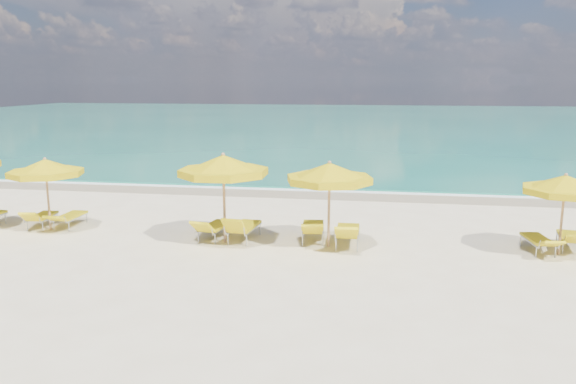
# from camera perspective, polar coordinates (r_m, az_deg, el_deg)

# --- Properties ---
(ground_plane) EXTENTS (120.00, 120.00, 0.00)m
(ground_plane) POSITION_cam_1_polar(r_m,az_deg,el_deg) (16.03, -0.88, -5.25)
(ground_plane) COLOR beige
(ocean) EXTENTS (120.00, 80.00, 0.30)m
(ocean) POSITION_cam_1_polar(r_m,az_deg,el_deg) (63.34, 6.95, 7.10)
(ocean) COLOR #136B55
(ocean) RESTS_ON ground
(wet_sand_band) EXTENTS (120.00, 2.60, 0.01)m
(wet_sand_band) POSITION_cam_1_polar(r_m,az_deg,el_deg) (23.14, 2.39, -0.08)
(wet_sand_band) COLOR tan
(wet_sand_band) RESTS_ON ground
(foam_line) EXTENTS (120.00, 1.20, 0.03)m
(foam_line) POSITION_cam_1_polar(r_m,az_deg,el_deg) (23.92, 2.63, 0.29)
(foam_line) COLOR white
(foam_line) RESTS_ON ground
(whitecap_near) EXTENTS (14.00, 0.36, 0.05)m
(whitecap_near) POSITION_cam_1_polar(r_m,az_deg,el_deg) (33.60, -5.79, 3.45)
(whitecap_near) COLOR white
(whitecap_near) RESTS_ON ground
(whitecap_far) EXTENTS (18.00, 0.30, 0.05)m
(whitecap_far) POSITION_cam_1_polar(r_m,az_deg,el_deg) (39.73, 16.98, 4.22)
(whitecap_far) COLOR white
(whitecap_far) RESTS_ON ground
(umbrella_2) EXTENTS (2.42, 2.42, 2.27)m
(umbrella_2) POSITION_cam_1_polar(r_m,az_deg,el_deg) (18.58, -23.41, 2.23)
(umbrella_2) COLOR tan
(umbrella_2) RESTS_ON ground
(umbrella_3) EXTENTS (3.37, 3.37, 2.59)m
(umbrella_3) POSITION_cam_1_polar(r_m,az_deg,el_deg) (15.76, -6.58, 2.62)
(umbrella_3) COLOR tan
(umbrella_3) RESTS_ON ground
(umbrella_4) EXTENTS (2.70, 2.70, 2.43)m
(umbrella_4) POSITION_cam_1_polar(r_m,az_deg,el_deg) (15.29, 4.23, 1.87)
(umbrella_4) COLOR tan
(umbrella_4) RESTS_ON ground
(umbrella_5) EXTENTS (2.53, 2.53, 2.21)m
(umbrella_5) POSITION_cam_1_polar(r_m,az_deg,el_deg) (16.26, 26.32, 0.62)
(umbrella_5) COLOR tan
(umbrella_5) RESTS_ON ground
(lounger_2_left) EXTENTS (0.75, 1.68, 0.71)m
(lounger_2_left) POSITION_cam_1_polar(r_m,az_deg,el_deg) (19.40, -23.71, -2.68)
(lounger_2_left) COLOR #A5A8AD
(lounger_2_left) RESTS_ON ground
(lounger_2_right) EXTENTS (0.59, 1.74, 0.62)m
(lounger_2_right) POSITION_cam_1_polar(r_m,az_deg,el_deg) (19.05, -21.28, -2.73)
(lounger_2_right) COLOR #A5A8AD
(lounger_2_right) RESTS_ON ground
(lounger_3_left) EXTENTS (0.84, 1.83, 0.77)m
(lounger_3_left) POSITION_cam_1_polar(r_m,az_deg,el_deg) (16.60, -7.45, -3.99)
(lounger_3_left) COLOR #A5A8AD
(lounger_3_left) RESTS_ON ground
(lounger_3_right) EXTENTS (0.79, 1.86, 0.89)m
(lounger_3_right) POSITION_cam_1_polar(r_m,az_deg,el_deg) (16.37, -4.50, -4.09)
(lounger_3_right) COLOR #A5A8AD
(lounger_3_right) RESTS_ON ground
(lounger_4_left) EXTENTS (0.80, 1.94, 0.79)m
(lounger_4_left) POSITION_cam_1_polar(r_m,az_deg,el_deg) (16.28, 2.55, -4.16)
(lounger_4_left) COLOR #A5A8AD
(lounger_4_left) RESTS_ON ground
(lounger_4_right) EXTENTS (0.70, 1.96, 0.85)m
(lounger_4_right) POSITION_cam_1_polar(r_m,az_deg,el_deg) (15.88, 6.07, -4.58)
(lounger_4_right) COLOR #A5A8AD
(lounger_4_right) RESTS_ON ground
(lounger_5_left) EXTENTS (0.76, 1.76, 0.62)m
(lounger_5_left) POSITION_cam_1_polar(r_m,az_deg,el_deg) (16.64, 24.08, -4.93)
(lounger_5_left) COLOR #A5A8AD
(lounger_5_left) RESTS_ON ground
(lounger_5_right) EXTENTS (0.78, 1.74, 0.67)m
(lounger_5_right) POSITION_cam_1_polar(r_m,az_deg,el_deg) (17.29, 26.71, -4.56)
(lounger_5_right) COLOR #A5A8AD
(lounger_5_right) RESTS_ON ground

